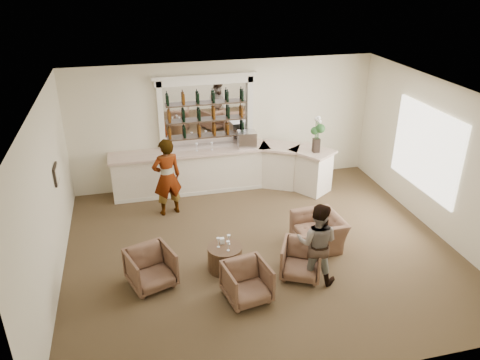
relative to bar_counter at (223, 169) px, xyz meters
name	(u,v)px	position (x,y,z in m)	size (l,w,h in m)	color
ground	(261,249)	(0.16, -3.00, -0.57)	(8.00, 8.00, 0.00)	brown
room_shell	(261,133)	(0.33, -2.29, 1.77)	(8.04, 7.02, 3.32)	beige
bar_counter	(223,169)	(0.00, 0.00, 0.00)	(5.72, 1.80, 1.14)	white
back_bar_alcove	(206,112)	(-0.34, 0.41, 1.46)	(2.64, 0.25, 3.00)	white
cocktail_table	(225,258)	(-0.71, -3.48, -0.32)	(0.68, 0.68, 0.50)	#49361F
sommelier	(167,177)	(-1.55, -0.95, 0.38)	(0.69, 0.45, 1.90)	gray
guest	(317,243)	(0.89, -4.21, 0.23)	(0.78, 0.61, 1.61)	gray
armchair_left	(151,268)	(-2.15, -3.64, -0.20)	(0.79, 0.81, 0.74)	brown
armchair_center	(247,282)	(-0.52, -4.46, -0.22)	(0.76, 0.78, 0.71)	brown
armchair_right	(302,260)	(0.68, -4.04, -0.22)	(0.75, 0.77, 0.70)	brown
armchair_far	(319,231)	(1.40, -3.14, -0.23)	(1.05, 0.92, 0.68)	brown
espresso_machine	(247,139)	(0.64, 0.04, 0.77)	(0.46, 0.39, 0.41)	silver
flower_vase	(317,132)	(2.25, -0.73, 1.10)	(0.25, 0.25, 0.95)	black
wine_glass_bar_left	(197,147)	(-0.67, 0.05, 0.67)	(0.07, 0.07, 0.21)	white
wine_glass_bar_right	(212,146)	(-0.28, 0.03, 0.67)	(0.07, 0.07, 0.21)	white
wine_glass_tbl_a	(218,243)	(-0.83, -3.45, 0.03)	(0.07, 0.07, 0.21)	white
wine_glass_tbl_b	(229,240)	(-0.61, -3.40, 0.03)	(0.07, 0.07, 0.21)	white
wine_glass_tbl_c	(228,246)	(-0.67, -3.61, 0.03)	(0.07, 0.07, 0.21)	white
napkin_holder	(222,241)	(-0.73, -3.34, -0.01)	(0.08, 0.08, 0.12)	white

